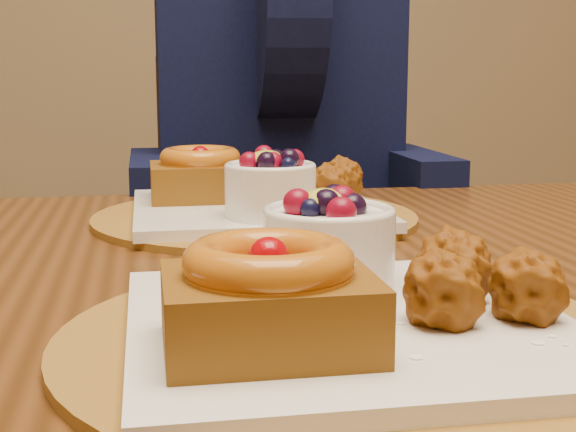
% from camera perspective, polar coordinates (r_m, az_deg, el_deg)
% --- Properties ---
extents(dining_table, '(1.60, 0.90, 0.76)m').
position_cam_1_polar(dining_table, '(0.75, 0.02, -9.23)').
color(dining_table, '#3A1E0A').
rests_on(dining_table, ground).
extents(place_setting_near, '(0.38, 0.38, 0.09)m').
position_cam_1_polar(place_setting_near, '(0.52, 3.82, -6.09)').
color(place_setting_near, brown).
rests_on(place_setting_near, dining_table).
extents(place_setting_far, '(0.38, 0.38, 0.09)m').
position_cam_1_polar(place_setting_far, '(0.93, -2.53, 1.31)').
color(place_setting_far, brown).
rests_on(place_setting_far, dining_table).
extents(chair_far, '(0.59, 0.59, 0.95)m').
position_cam_1_polar(chair_far, '(1.49, 1.47, -5.27)').
color(chair_far, black).
rests_on(chair_far, ground).
extents(diner, '(0.50, 0.49, 0.82)m').
position_cam_1_polar(diner, '(1.41, -0.82, 8.32)').
color(diner, black).
rests_on(diner, ground).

